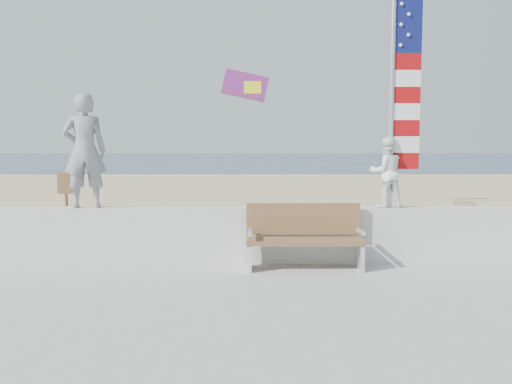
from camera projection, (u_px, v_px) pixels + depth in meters
ground at (242, 309)px, 6.93m from camera, size 220.00×220.00×0.00m
sand at (247, 214)px, 15.89m from camera, size 90.00×40.00×0.08m
seawall at (244, 235)px, 8.87m from camera, size 30.00×0.35×0.90m
adult at (85, 151)px, 8.72m from camera, size 0.75×0.56×1.85m
child at (386, 172)px, 8.80m from camera, size 0.61×0.50×1.15m
bench at (304, 236)px, 8.42m from camera, size 1.80×0.57×1.00m
flag at (400, 89)px, 8.68m from camera, size 0.50×0.08×3.50m
parafoil_kite at (246, 86)px, 11.22m from camera, size 0.99×0.26×0.68m
sign at (66, 202)px, 10.81m from camera, size 0.32×0.07×1.46m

